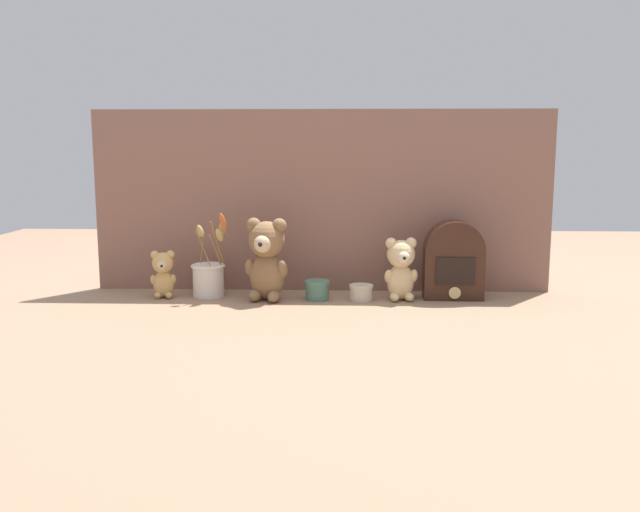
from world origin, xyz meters
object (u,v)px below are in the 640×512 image
object	(u,v)px
decorative_tin_tall	(317,290)
decorative_tin_short	(361,293)
teddy_bear_large	(267,258)
flower_vase	(209,275)
vintage_radio	(454,261)
teddy_bear_medium	(401,268)
teddy_bear_small	(163,273)

from	to	relation	value
decorative_tin_tall	decorative_tin_short	xyz separation A→B (m)	(0.15, -0.01, -0.01)
teddy_bear_large	flower_vase	bearing A→B (deg)	166.35
decorative_tin_tall	teddy_bear_large	bearing A→B (deg)	-176.04
teddy_bear_large	vintage_radio	xyz separation A→B (m)	(0.65, 0.05, -0.02)
vintage_radio	flower_vase	bearing A→B (deg)	179.81
flower_vase	teddy_bear_large	bearing A→B (deg)	-13.65
teddy_bear_medium	decorative_tin_tall	bearing A→B (deg)	-178.87
teddy_bear_medium	flower_vase	xyz separation A→B (m)	(-0.68, 0.03, -0.04)
teddy_bear_small	flower_vase	size ratio (longest dim) A/B	0.55
teddy_bear_small	decorative_tin_short	xyz separation A→B (m)	(0.70, -0.02, -0.06)
teddy_bear_large	teddy_bear_small	size ratio (longest dim) A/B	1.70
flower_vase	vintage_radio	world-z (taller)	flower_vase
vintage_radio	decorative_tin_tall	distance (m)	0.49
teddy_bear_medium	vintage_radio	bearing A→B (deg)	9.50
teddy_bear_small	decorative_tin_tall	xyz separation A→B (m)	(0.54, -0.01, -0.05)
teddy_bear_medium	decorative_tin_short	bearing A→B (deg)	-174.05
teddy_bear_medium	vintage_radio	xyz separation A→B (m)	(0.19, 0.03, 0.02)
teddy_bear_large	vintage_radio	world-z (taller)	teddy_bear_large
teddy_bear_small	vintage_radio	distance (m)	1.02
teddy_bear_small	flower_vase	xyz separation A→B (m)	(0.16, 0.03, -0.01)
flower_vase	vintage_radio	bearing A→B (deg)	-0.19
vintage_radio	decorative_tin_short	size ratio (longest dim) A/B	3.33
teddy_bear_large	decorative_tin_tall	world-z (taller)	teddy_bear_large
flower_vase	decorative_tin_short	xyz separation A→B (m)	(0.54, -0.05, -0.05)
teddy_bear_small	decorative_tin_short	distance (m)	0.70
flower_vase	decorative_tin_tall	distance (m)	0.39
teddy_bear_medium	decorative_tin_tall	world-z (taller)	teddy_bear_medium
vintage_radio	decorative_tin_tall	size ratio (longest dim) A/B	3.16
teddy_bear_small	flower_vase	bearing A→B (deg)	10.13
teddy_bear_medium	decorative_tin_short	xyz separation A→B (m)	(-0.14, -0.01, -0.09)
decorative_tin_short	teddy_bear_large	bearing A→B (deg)	-179.38
decorative_tin_tall	decorative_tin_short	world-z (taller)	decorative_tin_tall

